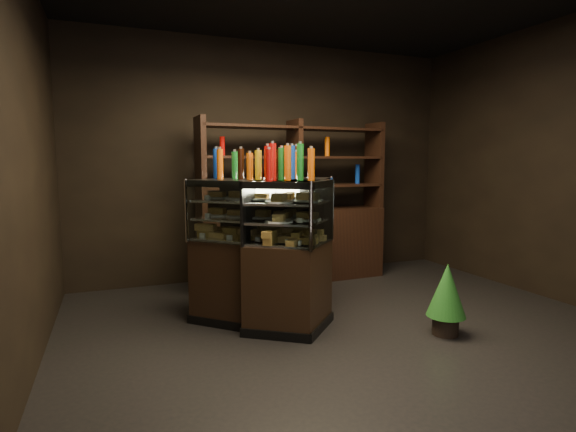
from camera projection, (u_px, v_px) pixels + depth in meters
name	position (u px, v px, depth m)	size (l,w,h in m)	color
ground	(372.00, 344.00, 3.70)	(5.00, 5.00, 0.00)	black
room_shell	(378.00, 104.00, 3.47)	(5.02, 5.02, 3.01)	black
display_case	(276.00, 273.00, 4.24)	(1.58, 1.36, 1.34)	black
food_display	(276.00, 214.00, 4.17)	(1.19, 1.03, 0.42)	#B68F41
bottles_top	(276.00, 164.00, 4.12)	(1.02, 0.89, 0.30)	#D8590A
potted_conifer	(447.00, 289.00, 3.86)	(0.33, 0.33, 0.71)	black
back_shelving	(294.00, 234.00, 5.58)	(2.38, 0.50, 2.00)	black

